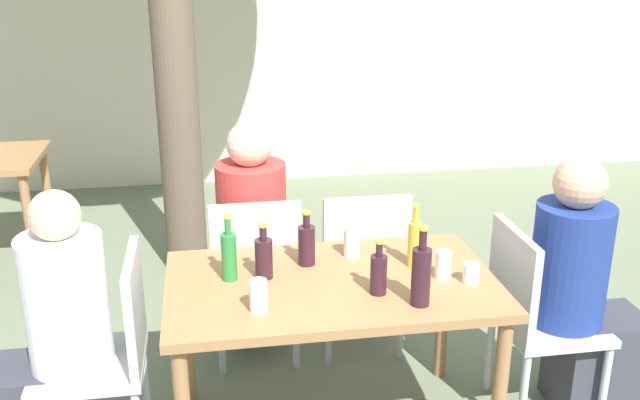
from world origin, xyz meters
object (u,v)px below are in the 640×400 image
Objects in this scene: drinking_glass_0 at (471,273)px; wine_bottle_5 at (307,244)px; patio_chair_0 at (110,347)px; oil_cruet_1 at (415,242)px; patio_chair_3 at (361,262)px; wine_bottle_2 at (421,275)px; person_seated_1 at (583,301)px; person_seated_0 at (49,349)px; drinking_glass_2 at (258,296)px; patio_chair_2 at (255,269)px; wine_bottle_0 at (379,273)px; wine_bottle_4 at (264,257)px; drinking_glass_1 at (352,242)px; dining_table_front at (332,299)px; green_bottle_3 at (229,255)px; drinking_glass_3 at (443,265)px; person_seated_2 at (252,243)px; patio_chair_1 at (533,311)px.

wine_bottle_5 is at bearing 155.69° from drinking_glass_0.
oil_cruet_1 reaches higher than patio_chair_0.
patio_chair_3 is 0.97m from wine_bottle_2.
wine_bottle_2 is (-0.85, -0.26, 0.32)m from person_seated_1.
drinking_glass_2 is (0.83, -0.21, 0.28)m from person_seated_0.
patio_chair_2 is 3.99× the size of wine_bottle_0.
wine_bottle_4 is at bearing 89.93° from patio_chair_2.
person_seated_0 reaches higher than patio_chair_2.
patio_chair_0 reaches higher than drinking_glass_1.
green_bottle_3 is at bearing 169.31° from dining_table_front.
patio_chair_0 is 7.20× the size of drinking_glass_2.
green_bottle_3 is (-0.14, -0.56, 0.34)m from patio_chair_2.
drinking_glass_1 is (-0.14, -0.41, 0.29)m from patio_chair_3.
drinking_glass_3 is at bearing 17.00° from wine_bottle_0.
person_seated_2 is (-1.43, 0.87, 0.01)m from person_seated_1.
wine_bottle_4 is 1.87× the size of drinking_glass_1.
wine_bottle_2 is (1.46, -0.26, 0.34)m from person_seated_0.
dining_table_front is 0.44m from oil_cruet_1.
wine_bottle_4 is 2.92× the size of drinking_glass_0.
drinking_glass_3 is (0.78, 0.16, -0.00)m from drinking_glass_2.
wine_bottle_2 is 2.72× the size of drinking_glass_3.
person_seated_1 reaches higher than drinking_glass_1.
oil_cruet_1 is (0.10, -0.56, 0.34)m from patio_chair_3.
green_bottle_3 is at bearing 87.12° from person_seated_1.
patio_chair_2 is 0.67m from green_bottle_3.
person_seated_0 is 4.99× the size of wine_bottle_4.
wine_bottle_2 is at bearing 116.83° from person_seated_2.
dining_table_front is 1.14× the size of person_seated_0.
person_seated_2 reaches higher than oil_cruet_1.
person_seated_1 reaches higher than patio_chair_2.
dining_table_front is 0.49m from drinking_glass_3.
patio_chair_1 is 7.20× the size of drinking_glass_2.
drinking_glass_2 is (-0.70, -0.30, -0.05)m from oil_cruet_1.
drinking_glass_2 is at bearing 99.76° from patio_chair_1.
dining_table_front is at bearing 33.55° from drinking_glass_2.
person_seated_0 is at bearing -169.82° from drinking_glass_1.
person_seated_0 is 4.21× the size of green_bottle_3.
patio_chair_2 is at bearing 61.67° from patio_chair_1.
patio_chair_3 is 0.52m from drinking_glass_1.
drinking_glass_1 is (0.21, 0.05, -0.03)m from wine_bottle_5.
patio_chair_2 is at bearing 126.10° from person_seated_0.
person_seated_1 is 3.81× the size of wine_bottle_2.
oil_cruet_1 is 0.76m from drinking_glass_2.
patio_chair_3 is 0.85m from wine_bottle_4.
wine_bottle_5 is (0.34, 0.10, -0.02)m from green_bottle_3.
drinking_glass_3 is (0.30, 0.09, -0.03)m from wine_bottle_0.
patio_chair_0 is (-0.92, 0.00, -0.14)m from dining_table_front.
drinking_glass_1 is (-0.03, 0.38, -0.02)m from wine_bottle_0.
patio_chair_1 is 3.20× the size of green_bottle_3.
drinking_glass_0 is (0.56, -0.11, 0.13)m from dining_table_front.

